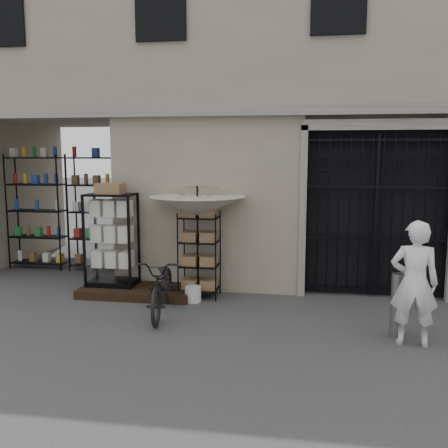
% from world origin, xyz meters
% --- Properties ---
extents(ground, '(80.00, 80.00, 0.00)m').
position_xyz_m(ground, '(0.00, 0.00, 0.00)').
color(ground, black).
rests_on(ground, ground).
extents(main_building, '(14.00, 4.00, 9.00)m').
position_xyz_m(main_building, '(0.00, 4.00, 4.50)').
color(main_building, gray).
rests_on(main_building, ground).
extents(shop_recess, '(3.00, 1.70, 3.00)m').
position_xyz_m(shop_recess, '(-4.50, 2.80, 1.50)').
color(shop_recess, black).
rests_on(shop_recess, ground).
extents(shop_shelving, '(2.70, 0.50, 2.50)m').
position_xyz_m(shop_shelving, '(-4.55, 3.30, 1.25)').
color(shop_shelving, black).
rests_on(shop_shelving, ground).
extents(iron_gate, '(2.50, 0.21, 3.00)m').
position_xyz_m(iron_gate, '(1.75, 2.28, 1.50)').
color(iron_gate, black).
rests_on(iron_gate, ground).
extents(step_platform, '(2.00, 0.90, 0.15)m').
position_xyz_m(step_platform, '(-2.40, 1.55, 0.07)').
color(step_platform, black).
rests_on(step_platform, ground).
extents(display_cabinet, '(0.96, 0.76, 1.80)m').
position_xyz_m(display_cabinet, '(-2.88, 1.63, 0.90)').
color(display_cabinet, black).
rests_on(display_cabinet, step_platform).
extents(wire_rack, '(0.72, 0.55, 1.51)m').
position_xyz_m(wire_rack, '(-1.28, 1.65, 0.74)').
color(wire_rack, black).
rests_on(wire_rack, ground).
extents(market_umbrella, '(1.69, 1.71, 2.36)m').
position_xyz_m(market_umbrella, '(-1.31, 1.66, 1.70)').
color(market_umbrella, black).
rests_on(market_umbrella, ground).
extents(white_bucket, '(0.30, 0.30, 0.27)m').
position_xyz_m(white_bucket, '(-1.33, 1.33, 0.13)').
color(white_bucket, silver).
rests_on(white_bucket, ground).
extents(bicycle, '(0.73, 1.01, 1.78)m').
position_xyz_m(bicycle, '(-1.65, 0.62, 0.00)').
color(bicycle, black).
rests_on(bicycle, ground).
extents(steel_bollard, '(0.17, 0.17, 0.90)m').
position_xyz_m(steel_bollard, '(1.81, 0.20, 0.45)').
color(steel_bollard, slate).
rests_on(steel_bollard, ground).
extents(shopkeeper, '(0.79, 1.73, 0.40)m').
position_xyz_m(shopkeeper, '(1.97, -0.07, 0.00)').
color(shopkeeper, silver).
rests_on(shopkeeper, ground).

